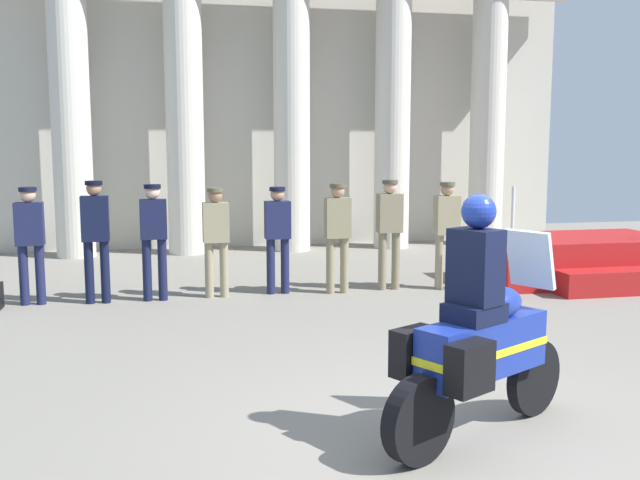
# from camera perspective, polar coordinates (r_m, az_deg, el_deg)

# --- Properties ---
(ground_plane) EXTENTS (28.00, 28.00, 0.00)m
(ground_plane) POSITION_cam_1_polar(r_m,az_deg,el_deg) (5.85, 10.46, -15.27)
(ground_plane) COLOR gray
(colonnade_backdrop) EXTENTS (12.95, 1.62, 6.54)m
(colonnade_backdrop) POSITION_cam_1_polar(r_m,az_deg,el_deg) (15.98, -2.59, 11.74)
(colonnade_backdrop) COLOR beige
(colonnade_backdrop) RESTS_ON ground_plane
(reviewing_stand) EXTENTS (3.21, 2.24, 1.64)m
(reviewing_stand) POSITION_cam_1_polar(r_m,az_deg,el_deg) (12.68, 19.62, -1.51)
(reviewing_stand) COLOR #A51919
(reviewing_stand) RESTS_ON ground_plane
(officer_in_row_0) EXTENTS (0.39, 0.24, 1.68)m
(officer_in_row_0) POSITION_cam_1_polar(r_m,az_deg,el_deg) (10.90, -22.04, 0.31)
(officer_in_row_0) COLOR #191E42
(officer_in_row_0) RESTS_ON ground_plane
(officer_in_row_1) EXTENTS (0.39, 0.24, 1.76)m
(officer_in_row_1) POSITION_cam_1_polar(r_m,az_deg,el_deg) (10.69, -17.39, 0.65)
(officer_in_row_1) COLOR black
(officer_in_row_1) RESTS_ON ground_plane
(officer_in_row_2) EXTENTS (0.39, 0.24, 1.70)m
(officer_in_row_2) POSITION_cam_1_polar(r_m,az_deg,el_deg) (10.66, -13.07, 0.60)
(officer_in_row_2) COLOR #141938
(officer_in_row_2) RESTS_ON ground_plane
(officer_in_row_3) EXTENTS (0.39, 0.24, 1.63)m
(officer_in_row_3) POSITION_cam_1_polar(r_m,az_deg,el_deg) (10.73, -8.26, 0.54)
(officer_in_row_3) COLOR gray
(officer_in_row_3) RESTS_ON ground_plane
(officer_in_row_4) EXTENTS (0.39, 0.24, 1.63)m
(officer_in_row_4) POSITION_cam_1_polar(r_m,az_deg,el_deg) (10.90, -3.38, 0.71)
(officer_in_row_4) COLOR #191E42
(officer_in_row_4) RESTS_ON ground_plane
(officer_in_row_5) EXTENTS (0.39, 0.24, 1.68)m
(officer_in_row_5) POSITION_cam_1_polar(r_m,az_deg,el_deg) (10.92, 1.40, 0.88)
(officer_in_row_5) COLOR #847A5B
(officer_in_row_5) RESTS_ON ground_plane
(officer_in_row_6) EXTENTS (0.39, 0.24, 1.72)m
(officer_in_row_6) POSITION_cam_1_polar(r_m,az_deg,el_deg) (11.25, 5.54, 1.18)
(officer_in_row_6) COLOR #7A7056
(officer_in_row_6) RESTS_ON ground_plane
(officer_in_row_7) EXTENTS (0.39, 0.24, 1.69)m
(officer_in_row_7) POSITION_cam_1_polar(r_m,az_deg,el_deg) (11.42, 10.01, 1.09)
(officer_in_row_7) COLOR gray
(officer_in_row_7) RESTS_ON ground_plane
(motorcycle_with_rider) EXTENTS (1.89, 1.19, 1.90)m
(motorcycle_with_rider) POSITION_cam_1_polar(r_m,az_deg,el_deg) (5.63, 12.38, -7.68)
(motorcycle_with_rider) COLOR black
(motorcycle_with_rider) RESTS_ON ground_plane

